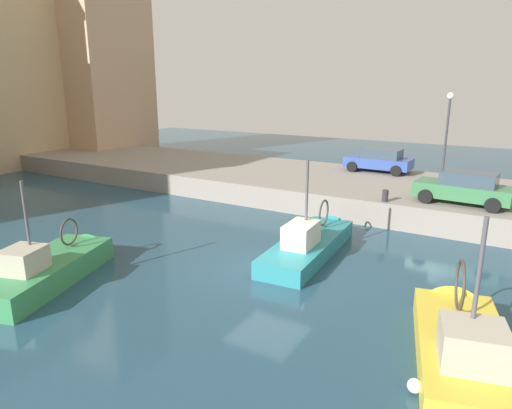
% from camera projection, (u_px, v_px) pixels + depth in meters
% --- Properties ---
extents(water_surface, '(80.00, 80.00, 0.00)m').
position_uv_depth(water_surface, '(268.00, 271.00, 16.11)').
color(water_surface, navy).
rests_on(water_surface, ground).
extents(quay_wall, '(9.00, 56.00, 1.20)m').
position_uv_depth(quay_wall, '(369.00, 191.00, 25.47)').
color(quay_wall, gray).
rests_on(quay_wall, ground).
extents(fishing_boat_yellow, '(6.13, 3.29, 4.75)m').
position_uv_depth(fishing_boat_yellow, '(459.00, 350.00, 11.14)').
color(fishing_boat_yellow, gold).
rests_on(fishing_boat_yellow, ground).
extents(fishing_boat_green, '(6.37, 3.67, 4.49)m').
position_uv_depth(fishing_boat_green, '(53.00, 276.00, 15.50)').
color(fishing_boat_green, '#388951').
rests_on(fishing_boat_green, ground).
extents(fishing_boat_teal, '(7.08, 2.21, 4.59)m').
position_uv_depth(fishing_boat_teal, '(311.00, 249.00, 17.98)').
color(fishing_boat_teal, teal).
rests_on(fishing_boat_teal, ground).
extents(parked_car_green, '(2.08, 4.16, 1.49)m').
position_uv_depth(parked_car_green, '(464.00, 188.00, 20.26)').
color(parked_car_green, '#387547').
rests_on(parked_car_green, quay_wall).
extents(parked_car_blue, '(2.05, 3.95, 1.43)m').
position_uv_depth(parked_car_blue, '(379.00, 160.00, 27.80)').
color(parked_car_blue, '#334C9E').
rests_on(parked_car_blue, quay_wall).
extents(mooring_bollard_mid, '(0.28, 0.28, 0.55)m').
position_uv_depth(mooring_bollard_mid, '(385.00, 196.00, 20.81)').
color(mooring_bollard_mid, '#2D2D33').
rests_on(mooring_bollard_mid, quay_wall).
extents(quay_streetlamp, '(0.36, 0.36, 4.83)m').
position_uv_depth(quay_streetlamp, '(448.00, 123.00, 23.96)').
color(quay_streetlamp, '#38383D').
rests_on(quay_streetlamp, quay_wall).
extents(waterfront_building_central, '(7.40, 6.53, 20.78)m').
position_uv_depth(waterfront_building_central, '(97.00, 36.00, 38.53)').
color(waterfront_building_central, tan).
rests_on(waterfront_building_central, ground).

